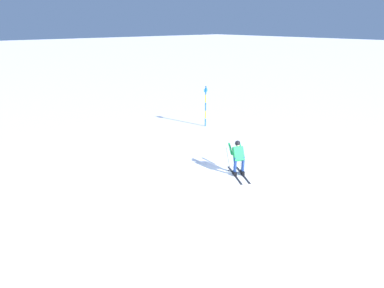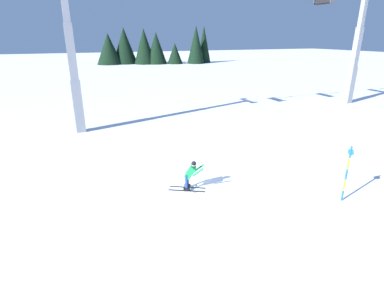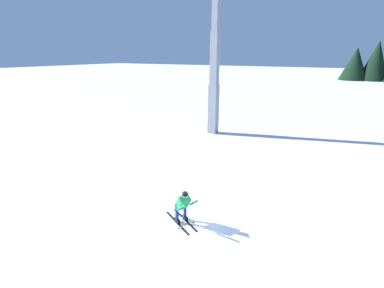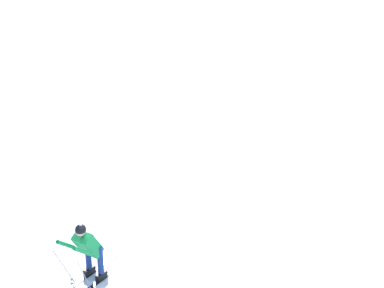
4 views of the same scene
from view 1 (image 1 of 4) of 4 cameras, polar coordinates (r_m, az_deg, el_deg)
The scene contains 3 objects.
ground_plane at distance 13.19m, azimuth 3.86°, elevation -5.88°, with size 260.00×260.00×0.00m, color white.
skier_carving_main at distance 13.21m, azimuth 8.43°, elevation -2.11°, with size 1.72×1.29×1.56m.
trail_marker_pole at distance 19.16m, azimuth 2.50°, elevation 7.10°, with size 0.07×0.28×2.50m.
Camera 1 is at (-8.33, 8.29, 5.99)m, focal length 29.20 mm.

